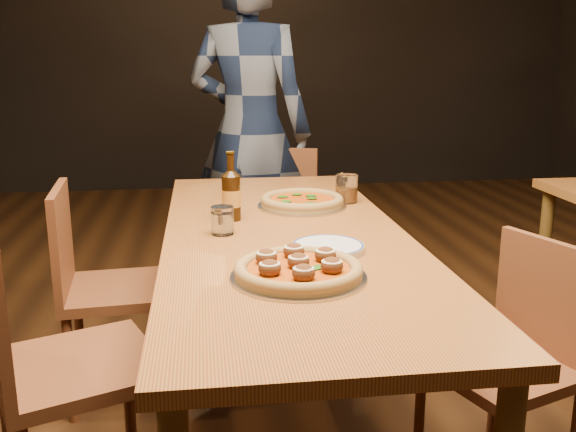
{
  "coord_description": "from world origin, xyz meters",
  "views": [
    {
      "loc": [
        -0.27,
        -2.04,
        1.32
      ],
      "look_at": [
        0.0,
        -0.05,
        0.82
      ],
      "focal_mm": 40.0,
      "sensor_mm": 36.0,
      "label": 1
    }
  ],
  "objects": [
    {
      "name": "ground",
      "position": [
        0.0,
        0.0,
        0.0
      ],
      "size": [
        9.0,
        9.0,
        0.0
      ],
      "primitive_type": "plane",
      "color": "black"
    },
    {
      "name": "table_main",
      "position": [
        0.0,
        0.0,
        0.68
      ],
      "size": [
        0.8,
        2.0,
        0.75
      ],
      "color": "maroon",
      "rests_on": "ground"
    },
    {
      "name": "chair_main_nw",
      "position": [
        -0.64,
        -0.3,
        0.47
      ],
      "size": [
        0.57,
        0.57,
        0.94
      ],
      "primitive_type": null,
      "rotation": [
        0.0,
        0.0,
        1.96
      ],
      "color": "#5A3517",
      "rests_on": "ground"
    },
    {
      "name": "chair_main_sw",
      "position": [
        -0.61,
        0.37,
        0.45
      ],
      "size": [
        0.45,
        0.45,
        0.89
      ],
      "primitive_type": null,
      "rotation": [
        0.0,
        0.0,
        1.66
      ],
      "color": "#5A3517",
      "rests_on": "ground"
    },
    {
      "name": "chair_main_e",
      "position": [
        0.61,
        -0.37,
        0.41
      ],
      "size": [
        0.49,
        0.49,
        0.82
      ],
      "primitive_type": null,
      "rotation": [
        0.0,
        0.0,
        -1.22
      ],
      "color": "#5A3517",
      "rests_on": "ground"
    },
    {
      "name": "chair_end",
      "position": [
        0.07,
        1.12,
        0.44
      ],
      "size": [
        0.52,
        0.52,
        0.89
      ],
      "primitive_type": null,
      "rotation": [
        0.0,
        0.0,
        -0.32
      ],
      "color": "#5A3517",
      "rests_on": "ground"
    },
    {
      "name": "pizza_meatball",
      "position": [
        -0.03,
        -0.45,
        0.77
      ],
      "size": [
        0.36,
        0.36,
        0.07
      ],
      "rotation": [
        0.0,
        0.0,
        0.25
      ],
      "color": "#B7B7BF",
      "rests_on": "table_main"
    },
    {
      "name": "pizza_margherita",
      "position": [
        0.11,
        0.37,
        0.77
      ],
      "size": [
        0.35,
        0.35,
        0.05
      ],
      "rotation": [
        0.0,
        0.0,
        -0.36
      ],
      "color": "#B7B7BF",
      "rests_on": "table_main"
    },
    {
      "name": "plate_stack",
      "position": [
        0.1,
        -0.22,
        0.76
      ],
      "size": [
        0.22,
        0.22,
        0.02
      ],
      "primitive_type": "cylinder",
      "color": "white",
      "rests_on": "table_main"
    },
    {
      "name": "beer_bottle",
      "position": [
        -0.17,
        0.2,
        0.84
      ],
      "size": [
        0.07,
        0.07,
        0.24
      ],
      "rotation": [
        0.0,
        0.0,
        -0.14
      ],
      "color": "black",
      "rests_on": "table_main"
    },
    {
      "name": "water_glass",
      "position": [
        -0.21,
        0.01,
        0.8
      ],
      "size": [
        0.07,
        0.07,
        0.09
      ],
      "primitive_type": "cylinder",
      "color": "white",
      "rests_on": "table_main"
    },
    {
      "name": "amber_glass",
      "position": [
        0.3,
        0.42,
        0.81
      ],
      "size": [
        0.09,
        0.09,
        0.11
      ],
      "primitive_type": "cylinder",
      "color": "#8E4710",
      "rests_on": "table_main"
    },
    {
      "name": "diner",
      "position": [
        -0.01,
        1.38,
        0.93
      ],
      "size": [
        0.8,
        0.69,
        1.85
      ],
      "primitive_type": "imported",
      "rotation": [
        0.0,
        0.0,
        2.71
      ],
      "color": "black",
      "rests_on": "ground"
    }
  ]
}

